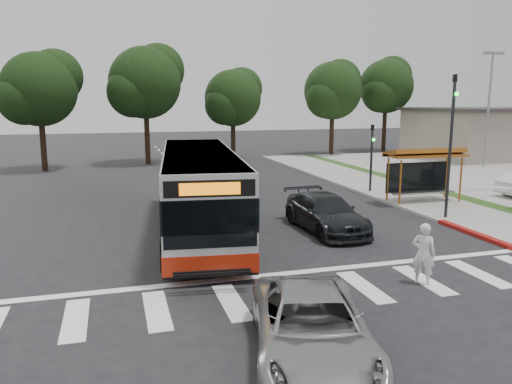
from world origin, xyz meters
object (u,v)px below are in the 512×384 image
object	(u,v)px
pedestrian	(424,254)
dark_sedan	(326,213)
transit_bus	(199,192)
silver_suv_south	(312,328)

from	to	relation	value
pedestrian	dark_sedan	xyz separation A→B (m)	(-0.25, 6.50, -0.17)
transit_bus	dark_sedan	size ratio (longest dim) A/B	2.48
dark_sedan	silver_suv_south	bearing A→B (deg)	-117.24
transit_bus	silver_suv_south	distance (m)	11.13
transit_bus	pedestrian	xyz separation A→B (m)	(5.31, -7.88, -0.74)
pedestrian	silver_suv_south	bearing A→B (deg)	77.26
transit_bus	dark_sedan	world-z (taller)	transit_bus
dark_sedan	silver_suv_south	size ratio (longest dim) A/B	1.01
pedestrian	dark_sedan	bearing A→B (deg)	-43.87
transit_bus	silver_suv_south	xyz separation A→B (m)	(0.45, -11.08, -0.95)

